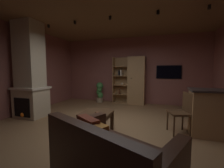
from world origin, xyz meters
TOP-DOWN VIEW (x-y plane):
  - floor at (0.00, 0.00)m, footprint 6.12×6.13m
  - wall_back at (0.00, 3.09)m, footprint 6.24×0.06m
  - wall_left at (-3.09, 0.00)m, footprint 0.06×6.13m
  - ceiling at (0.00, 0.00)m, footprint 6.12×6.13m
  - window_pane_back at (-0.33, 3.06)m, footprint 0.59×0.01m
  - stone_fireplace at (-2.51, 0.10)m, footprint 0.91×0.75m
  - bookshelf_cabinet at (0.18, 2.82)m, footprint 1.35×0.41m
  - leather_couch at (0.67, -1.71)m, footprint 1.74×1.45m
  - coffee_table at (-0.12, -0.36)m, footprint 0.65×0.63m
  - table_book_0 at (-0.04, -0.43)m, footprint 0.12×0.11m
  - dining_chair at (1.72, 0.23)m, footprint 0.54×0.54m
  - potted_floor_plant at (-1.36, 2.70)m, footprint 0.33×0.32m
  - wall_mounted_tv at (1.53, 3.03)m, footprint 0.95×0.06m
  - track_light_spot_0 at (-2.08, 0.48)m, footprint 0.07×0.07m
  - track_light_spot_1 at (-1.12, 0.43)m, footprint 0.07×0.07m
  - track_light_spot_2 at (-0.06, 0.41)m, footprint 0.07×0.07m
  - track_light_spot_3 at (1.13, 0.42)m, footprint 0.07×0.07m
  - track_light_spot_4 at (2.19, 0.47)m, footprint 0.07×0.07m

SIDE VIEW (x-z plane):
  - floor at x=0.00m, z-range -0.02..0.00m
  - leather_couch at x=0.67m, z-range -0.11..0.73m
  - coffee_table at x=-0.12m, z-range 0.14..0.62m
  - potted_floor_plant at x=-1.36m, z-range 0.03..0.92m
  - table_book_0 at x=-0.04m, z-range 0.47..0.50m
  - dining_chair at x=1.72m, z-range 0.07..0.99m
  - bookshelf_cabinet at x=0.18m, z-range -0.01..1.98m
  - stone_fireplace at x=-2.51m, z-range -0.14..2.70m
  - wall_mounted_tv at x=1.53m, z-range 1.09..1.62m
  - window_pane_back at x=-0.33m, z-range 0.92..1.83m
  - wall_back at x=0.00m, z-range 0.00..2.84m
  - wall_left at x=-3.09m, z-range 0.00..2.84m
  - track_light_spot_0 at x=-2.08m, z-range 2.73..2.82m
  - track_light_spot_1 at x=-1.12m, z-range 2.73..2.82m
  - track_light_spot_2 at x=-0.06m, z-range 2.73..2.82m
  - track_light_spot_3 at x=1.13m, z-range 2.73..2.82m
  - track_light_spot_4 at x=2.19m, z-range 2.73..2.82m
  - ceiling at x=0.00m, z-range 2.84..2.86m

